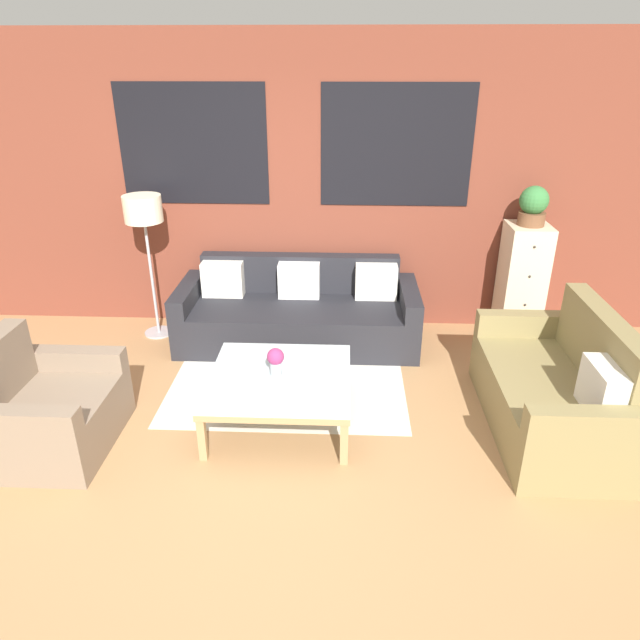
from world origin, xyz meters
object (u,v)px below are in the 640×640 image
object	(u,v)px
settee_vintage	(556,392)
coffee_table	(280,382)
floor_lamp	(144,217)
flower_vase	(276,360)
drawer_cabinet	(521,283)
potted_plant	(533,206)
couch_dark	(298,314)
armchair_corner	(47,411)

from	to	relation	value
settee_vintage	coffee_table	bearing A→B (deg)	179.86
floor_lamp	flower_vase	bearing A→B (deg)	-46.22
drawer_cabinet	potted_plant	xyz separation A→B (m)	(-0.00, 0.00, 0.75)
couch_dark	coffee_table	xyz separation A→B (m)	(-0.03, -1.38, 0.06)
floor_lamp	drawer_cabinet	world-z (taller)	floor_lamp
armchair_corner	coffee_table	xyz separation A→B (m)	(1.61, 0.37, 0.06)
potted_plant	flower_vase	xyz separation A→B (m)	(-2.21, -1.55, -0.80)
floor_lamp	flower_vase	xyz separation A→B (m)	(1.37, -1.43, -0.69)
couch_dark	coffee_table	distance (m)	1.38
armchair_corner	potted_plant	distance (m)	4.39
coffee_table	drawer_cabinet	size ratio (longest dim) A/B	0.92
armchair_corner	floor_lamp	world-z (taller)	floor_lamp
couch_dark	flower_vase	xyz separation A→B (m)	(-0.06, -1.35, 0.23)
drawer_cabinet	couch_dark	bearing A→B (deg)	-174.78
armchair_corner	drawer_cabinet	bearing A→B (deg)	27.12
coffee_table	flower_vase	distance (m)	0.18
armchair_corner	coffee_table	world-z (taller)	armchair_corner
potted_plant	couch_dark	bearing A→B (deg)	-174.78
couch_dark	floor_lamp	size ratio (longest dim) A/B	1.63
settee_vintage	floor_lamp	bearing A→B (deg)	157.00
drawer_cabinet	flower_vase	world-z (taller)	drawer_cabinet
coffee_table	floor_lamp	bearing A→B (deg)	133.89
armchair_corner	drawer_cabinet	size ratio (longest dim) A/B	0.83
coffee_table	settee_vintage	bearing A→B (deg)	-0.14
settee_vintage	armchair_corner	xyz separation A→B (m)	(-3.66, -0.36, -0.03)
drawer_cabinet	potted_plant	size ratio (longest dim) A/B	3.14
settee_vintage	flower_vase	distance (m)	2.08
potted_plant	flower_vase	world-z (taller)	potted_plant
floor_lamp	flower_vase	world-z (taller)	floor_lamp
drawer_cabinet	coffee_table	bearing A→B (deg)	-144.15
settee_vintage	drawer_cabinet	xyz separation A→B (m)	(0.14, 1.58, 0.26)
armchair_corner	drawer_cabinet	distance (m)	4.27
floor_lamp	flower_vase	distance (m)	2.10
floor_lamp	potted_plant	bearing A→B (deg)	1.87
floor_lamp	drawer_cabinet	bearing A→B (deg)	1.87
couch_dark	flower_vase	bearing A→B (deg)	-92.39
couch_dark	drawer_cabinet	distance (m)	2.18
couch_dark	settee_vintage	bearing A→B (deg)	-34.46
floor_lamp	couch_dark	bearing A→B (deg)	-3.19
coffee_table	floor_lamp	xyz separation A→B (m)	(-1.40, 1.46, 0.86)
floor_lamp	potted_plant	xyz separation A→B (m)	(3.58, 0.12, 0.12)
couch_dark	floor_lamp	xyz separation A→B (m)	(-1.43, 0.08, 0.92)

